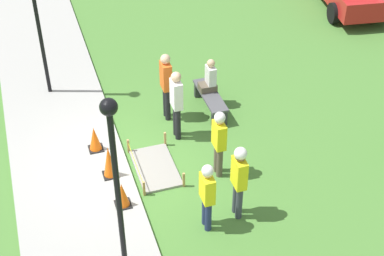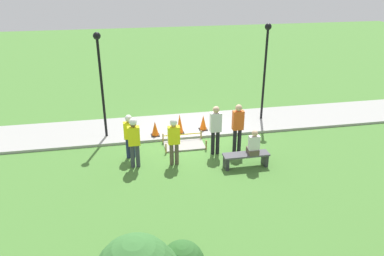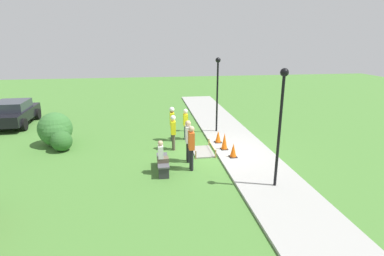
% 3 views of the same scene
% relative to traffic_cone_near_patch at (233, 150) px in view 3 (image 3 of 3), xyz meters
% --- Properties ---
extents(ground_plane, '(60.00, 60.00, 0.00)m').
position_rel_traffic_cone_near_patch_xyz_m(ground_plane, '(0.69, 0.61, -0.41)').
color(ground_plane, '#477A33').
extents(sidewalk, '(28.00, 2.61, 0.10)m').
position_rel_traffic_cone_near_patch_xyz_m(sidewalk, '(0.69, -0.69, -0.36)').
color(sidewalk, '#9E9E99').
rests_on(sidewalk, ground_plane).
extents(wet_concrete_patch, '(1.58, 0.96, 0.39)m').
position_rel_traffic_cone_near_patch_xyz_m(wet_concrete_patch, '(1.01, 1.19, -0.38)').
color(wet_concrete_patch, gray).
rests_on(wet_concrete_patch, ground_plane).
extents(traffic_cone_near_patch, '(0.34, 0.34, 0.64)m').
position_rel_traffic_cone_near_patch_xyz_m(traffic_cone_near_patch, '(0.00, 0.00, 0.00)').
color(traffic_cone_near_patch, black).
rests_on(traffic_cone_near_patch, sidewalk).
extents(traffic_cone_far_patch, '(0.34, 0.34, 0.81)m').
position_rel_traffic_cone_near_patch_xyz_m(traffic_cone_far_patch, '(1.01, 0.15, 0.09)').
color(traffic_cone_far_patch, black).
rests_on(traffic_cone_far_patch, sidewalk).
extents(traffic_cone_sidewalk_edge, '(0.34, 0.34, 0.61)m').
position_rel_traffic_cone_near_patch_xyz_m(traffic_cone_sidewalk_edge, '(2.03, 0.21, -0.01)').
color(traffic_cone_sidewalk_edge, black).
rests_on(traffic_cone_sidewalk_edge, sidewalk).
extents(park_bench, '(1.59, 0.44, 0.49)m').
position_rel_traffic_cone_near_patch_xyz_m(park_bench, '(-0.80, 3.16, -0.07)').
color(park_bench, '#2D2D33').
rests_on(park_bench, ground_plane).
extents(person_seated_on_bench, '(0.36, 0.44, 0.89)m').
position_rel_traffic_cone_near_patch_xyz_m(person_seated_on_bench, '(-1.03, 3.21, 0.43)').
color(person_seated_on_bench, brown).
rests_on(person_seated_on_bench, park_bench).
extents(worker_supervisor, '(0.40, 0.24, 1.66)m').
position_rel_traffic_cone_near_patch_xyz_m(worker_supervisor, '(3.06, 1.74, 0.56)').
color(worker_supervisor, navy).
rests_on(worker_supervisor, ground_plane).
extents(worker_assistant, '(0.40, 0.25, 1.72)m').
position_rel_traffic_cone_near_patch_xyz_m(worker_assistant, '(1.59, 2.52, 0.60)').
color(worker_assistant, brown).
rests_on(worker_assistant, ground_plane).
extents(worker_trainee, '(0.40, 0.26, 1.81)m').
position_rel_traffic_cone_near_patch_xyz_m(worker_trainee, '(2.93, 2.46, 0.67)').
color(worker_trainee, '#383D47').
rests_on(worker_trainee, ground_plane).
extents(bystander_in_orange_shirt, '(0.40, 0.24, 1.86)m').
position_rel_traffic_cone_near_patch_xyz_m(bystander_in_orange_shirt, '(-0.84, 2.00, 0.66)').
color(bystander_in_orange_shirt, black).
rests_on(bystander_in_orange_shirt, ground_plane).
extents(bystander_in_gray_shirt, '(0.40, 0.24, 1.86)m').
position_rel_traffic_cone_near_patch_xyz_m(bystander_in_gray_shirt, '(0.00, 2.02, 0.65)').
color(bystander_in_gray_shirt, black).
rests_on(bystander_in_gray_shirt, ground_plane).
extents(lamppost_near, '(0.28, 0.28, 4.10)m').
position_rel_traffic_cone_near_patch_xyz_m(lamppost_near, '(3.96, -0.15, 2.36)').
color(lamppost_near, black).
rests_on(lamppost_near, sidewalk).
extents(lamppost_far, '(0.28, 0.28, 4.16)m').
position_rel_traffic_cone_near_patch_xyz_m(lamppost_far, '(-2.83, -0.74, 2.38)').
color(lamppost_far, black).
rests_on(lamppost_far, sidewalk).
extents(parked_car_black, '(4.29, 2.35, 1.52)m').
position_rel_traffic_cone_near_patch_xyz_m(parked_car_black, '(7.29, 11.91, 0.38)').
color(parked_car_black, black).
rests_on(parked_car_black, ground_plane).
extents(shrub_rounded_near, '(1.44, 1.44, 1.44)m').
position_rel_traffic_cone_near_patch_xyz_m(shrub_rounded_near, '(3.00, 8.26, 0.31)').
color(shrub_rounded_near, '#387033').
rests_on(shrub_rounded_near, ground_plane).
extents(shrub_rounded_mid, '(1.66, 1.66, 1.66)m').
position_rel_traffic_cone_near_patch_xyz_m(shrub_rounded_mid, '(3.20, 8.32, 0.41)').
color(shrub_rounded_mid, '#387033').
rests_on(shrub_rounded_mid, ground_plane).
extents(shrub_rounded_far, '(0.98, 0.98, 0.98)m').
position_rel_traffic_cone_near_patch_xyz_m(shrub_rounded_far, '(2.20, 7.80, 0.08)').
color(shrub_rounded_far, '#2D6028').
rests_on(shrub_rounded_far, ground_plane).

